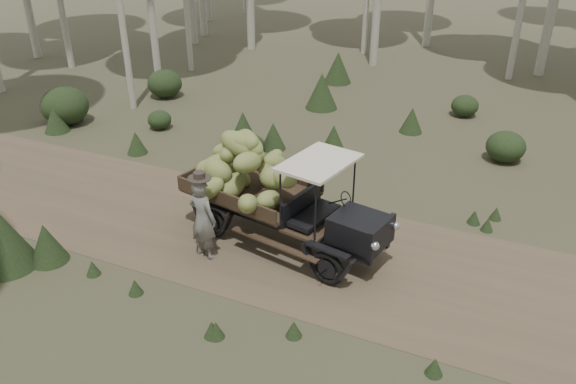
# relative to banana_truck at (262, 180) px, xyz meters

# --- Properties ---
(ground) EXTENTS (120.00, 120.00, 0.00)m
(ground) POSITION_rel_banana_truck_xyz_m (2.92, -0.13, -1.28)
(ground) COLOR #473D2B
(ground) RESTS_ON ground
(dirt_track) EXTENTS (70.00, 4.00, 0.01)m
(dirt_track) POSITION_rel_banana_truck_xyz_m (2.92, -0.13, -1.28)
(dirt_track) COLOR brown
(dirt_track) RESTS_ON ground
(banana_truck) EXTENTS (4.57, 2.42, 2.27)m
(banana_truck) POSITION_rel_banana_truck_xyz_m (0.00, 0.00, 0.00)
(banana_truck) COLOR black
(banana_truck) RESTS_ON ground
(farmer) EXTENTS (0.67, 0.52, 1.81)m
(farmer) POSITION_rel_banana_truck_xyz_m (-0.69, -1.13, -0.42)
(farmer) COLOR #616059
(farmer) RESTS_ON ground
(undergrowth) EXTENTS (24.15, 22.02, 1.27)m
(undergrowth) POSITION_rel_banana_truck_xyz_m (2.68, 0.74, -0.75)
(undergrowth) COLOR #233319
(undergrowth) RESTS_ON ground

